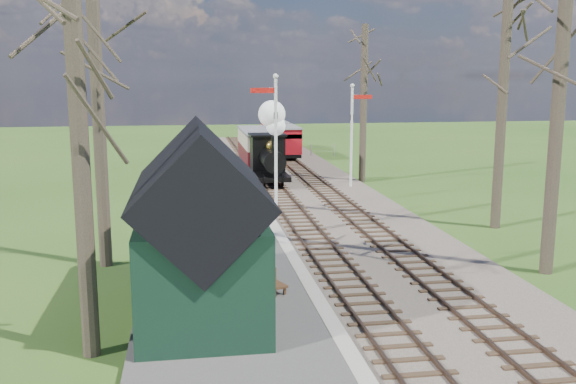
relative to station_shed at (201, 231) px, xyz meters
name	(u,v)px	position (x,y,z in m)	size (l,w,h in m)	color
ground	(415,373)	(4.30, -4.00, -2.27)	(140.00, 140.00, 0.00)	#2D571B
distant_hills	(239,259)	(5.70, 60.38, -18.47)	(114.40, 48.00, 22.02)	#385B23
ballast_bed	(297,189)	(5.60, 18.00, -2.22)	(8.00, 60.00, 0.10)	brown
track_near	(274,189)	(4.30, 18.00, -2.17)	(1.60, 60.00, 0.15)	brown
track_far	(320,187)	(6.90, 18.00, -2.17)	(1.60, 60.00, 0.15)	brown
platform	(216,224)	(0.80, 10.00, -2.17)	(5.00, 44.00, 0.20)	#474442
coping_strip	(271,222)	(3.10, 10.00, -2.16)	(0.40, 44.00, 0.21)	#B2AD9E
station_shed	(201,231)	(0.00, 0.00, 0.00)	(3.25, 6.30, 4.78)	black
semaphore_near	(274,134)	(3.53, 12.00, 1.35)	(1.22, 0.24, 6.22)	silver
semaphore_far	(353,128)	(8.67, 18.00, 1.08)	(1.22, 0.24, 5.72)	silver
bare_trees	(356,102)	(5.63, 6.10, 2.94)	(15.51, 22.39, 12.00)	#382D23
fence_line	(253,151)	(4.60, 32.00, -1.72)	(12.60, 0.08, 1.00)	slate
locomotive	(270,148)	(4.29, 19.33, -0.13)	(1.86, 4.34, 4.65)	black
coach	(258,147)	(4.30, 25.39, -0.70)	(2.17, 7.45, 2.29)	black
red_carriage_a	(285,141)	(6.90, 30.85, -0.89)	(1.87, 4.64, 1.97)	black
red_carriage_b	(275,134)	(6.90, 36.35, -0.89)	(1.87, 4.64, 1.97)	black
sign_board	(251,249)	(1.61, 3.48, -1.50)	(0.37, 0.75, 1.14)	#0F482F
bench	(265,276)	(1.78, 1.21, -1.67)	(0.96, 1.52, 0.84)	#492E1A
person	(257,256)	(1.69, 2.30, -1.40)	(0.48, 0.32, 1.33)	#1B1D31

